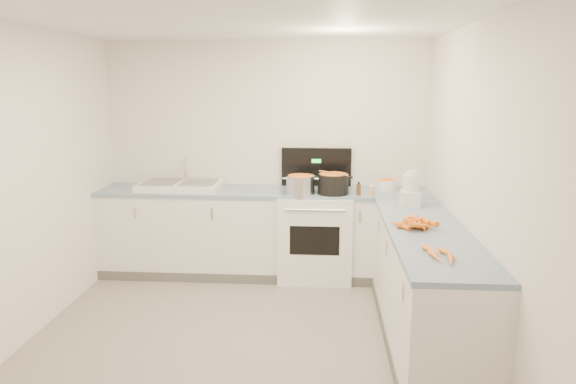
# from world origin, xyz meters

# --- Properties ---
(floor) EXTENTS (3.50, 4.00, 0.00)m
(floor) POSITION_xyz_m (0.00, 0.00, 0.00)
(floor) COLOR gray
(floor) RESTS_ON ground
(ceiling) EXTENTS (3.50, 4.00, 0.00)m
(ceiling) POSITION_xyz_m (0.00, 0.00, 2.50)
(ceiling) COLOR white
(ceiling) RESTS_ON ground
(wall_back) EXTENTS (3.50, 0.00, 2.50)m
(wall_back) POSITION_xyz_m (0.00, 2.00, 1.25)
(wall_back) COLOR white
(wall_back) RESTS_ON ground
(wall_front) EXTENTS (3.50, 0.00, 2.50)m
(wall_front) POSITION_xyz_m (0.00, -2.00, 1.25)
(wall_front) COLOR white
(wall_front) RESTS_ON ground
(wall_left) EXTENTS (0.00, 4.00, 2.50)m
(wall_left) POSITION_xyz_m (-1.75, 0.00, 1.25)
(wall_left) COLOR white
(wall_left) RESTS_ON ground
(wall_right) EXTENTS (0.00, 4.00, 2.50)m
(wall_right) POSITION_xyz_m (1.75, 0.00, 1.25)
(wall_right) COLOR white
(wall_right) RESTS_ON ground
(counter_back) EXTENTS (3.50, 0.62, 0.94)m
(counter_back) POSITION_xyz_m (0.00, 1.70, 0.47)
(counter_back) COLOR white
(counter_back) RESTS_ON ground
(counter_right) EXTENTS (0.62, 2.20, 0.94)m
(counter_right) POSITION_xyz_m (1.45, 0.30, 0.47)
(counter_right) COLOR white
(counter_right) RESTS_ON ground
(stove) EXTENTS (0.76, 0.65, 1.36)m
(stove) POSITION_xyz_m (0.55, 1.69, 0.47)
(stove) COLOR white
(stove) RESTS_ON ground
(sink) EXTENTS (0.86, 0.52, 0.31)m
(sink) POSITION_xyz_m (-0.90, 1.70, 0.98)
(sink) COLOR white
(sink) RESTS_ON counter_back
(steel_pot) EXTENTS (0.32, 0.32, 0.21)m
(steel_pot) POSITION_xyz_m (0.40, 1.52, 1.03)
(steel_pot) COLOR silver
(steel_pot) RESTS_ON stove
(black_pot) EXTENTS (0.35, 0.35, 0.22)m
(black_pot) POSITION_xyz_m (0.73, 1.56, 1.03)
(black_pot) COLOR black
(black_pot) RESTS_ON stove
(wooden_spoon) EXTENTS (0.30, 0.28, 0.02)m
(wooden_spoon) POSITION_xyz_m (0.73, 1.56, 1.15)
(wooden_spoon) COLOR #AD7A47
(wooden_spoon) RESTS_ON black_pot
(mixing_bowl) EXTENTS (0.30, 0.30, 0.11)m
(mixing_bowl) POSITION_xyz_m (1.29, 1.81, 0.99)
(mixing_bowl) COLOR white
(mixing_bowl) RESTS_ON counter_back
(extract_bottle) EXTENTS (0.05, 0.05, 0.11)m
(extract_bottle) POSITION_xyz_m (0.99, 1.52, 1.00)
(extract_bottle) COLOR #593319
(extract_bottle) RESTS_ON counter_back
(spice_jar) EXTENTS (0.05, 0.05, 0.09)m
(spice_jar) POSITION_xyz_m (1.12, 1.51, 0.98)
(spice_jar) COLOR #E5B266
(spice_jar) RESTS_ON counter_back
(food_processor) EXTENTS (0.16, 0.20, 0.33)m
(food_processor) POSITION_xyz_m (1.43, 1.08, 1.08)
(food_processor) COLOR white
(food_processor) RESTS_ON counter_right
(carrot_pile) EXTENTS (0.40, 0.36, 0.09)m
(carrot_pile) POSITION_xyz_m (1.37, 0.36, 0.98)
(carrot_pile) COLOR orange
(carrot_pile) RESTS_ON counter_right
(peeled_carrots) EXTENTS (0.20, 0.37, 0.04)m
(peeled_carrots) POSITION_xyz_m (1.40, -0.37, 0.96)
(peeled_carrots) COLOR orange
(peeled_carrots) RESTS_ON counter_right
(peelings) EXTENTS (0.21, 0.22, 0.01)m
(peelings) POSITION_xyz_m (-1.09, 1.73, 1.02)
(peelings) COLOR tan
(peelings) RESTS_ON sink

